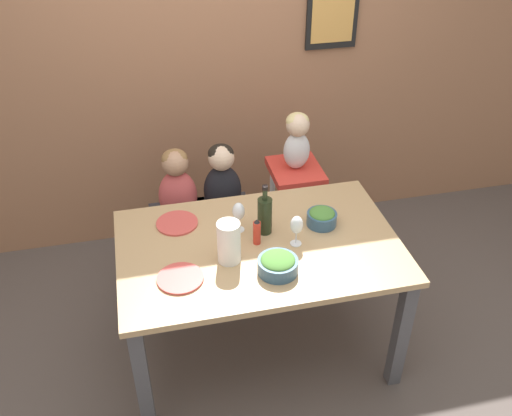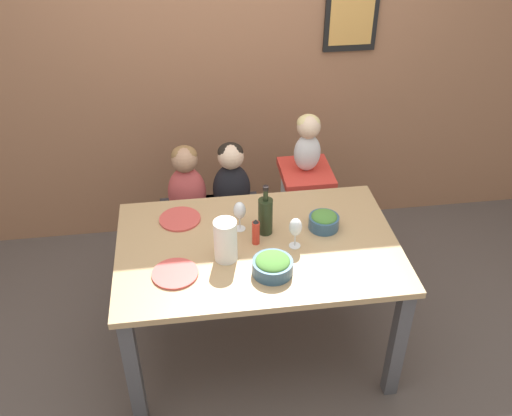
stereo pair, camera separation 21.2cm
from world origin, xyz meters
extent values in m
plane|color=#564C47|center=(0.00, 0.00, 0.00)|extent=(14.00, 14.00, 0.00)
cube|color=#9E6B4C|center=(0.00, 1.29, 1.35)|extent=(10.00, 0.06, 2.70)
cube|color=black|center=(0.77, 1.25, 1.56)|extent=(0.34, 0.02, 0.47)
cube|color=gold|center=(0.77, 1.23, 1.56)|extent=(0.28, 0.00, 0.39)
cube|color=tan|center=(0.00, 0.00, 0.75)|extent=(1.46, 0.94, 0.03)
cube|color=#4C4C51|center=(-0.67, -0.41, 0.37)|extent=(0.07, 0.07, 0.74)
cube|color=#4C4C51|center=(0.67, -0.41, 0.37)|extent=(0.07, 0.07, 0.74)
cube|color=#4C4C51|center=(-0.67, 0.41, 0.37)|extent=(0.07, 0.07, 0.74)
cube|color=#4C4C51|center=(0.67, 0.41, 0.37)|extent=(0.07, 0.07, 0.74)
cylinder|color=silver|center=(-0.49, 0.59, 0.21)|extent=(0.04, 0.04, 0.42)
cylinder|color=silver|center=(-0.21, 0.59, 0.21)|extent=(0.04, 0.04, 0.42)
cylinder|color=silver|center=(-0.49, 0.87, 0.21)|extent=(0.04, 0.04, 0.42)
cylinder|color=silver|center=(-0.21, 0.87, 0.21)|extent=(0.04, 0.04, 0.42)
cube|color=#2D2D33|center=(-0.35, 0.73, 0.45)|extent=(0.37, 0.44, 0.05)
cylinder|color=silver|center=(-0.21, 0.59, 0.21)|extent=(0.04, 0.04, 0.42)
cylinder|color=silver|center=(0.08, 0.59, 0.21)|extent=(0.04, 0.04, 0.42)
cylinder|color=silver|center=(-0.21, 0.87, 0.21)|extent=(0.04, 0.04, 0.42)
cylinder|color=silver|center=(0.08, 0.87, 0.21)|extent=(0.04, 0.04, 0.42)
cube|color=#2D2D33|center=(-0.06, 0.73, 0.45)|extent=(0.37, 0.44, 0.05)
cylinder|color=silver|center=(0.29, 0.61, 0.35)|extent=(0.04, 0.04, 0.70)
cylinder|color=silver|center=(0.53, 0.61, 0.35)|extent=(0.04, 0.04, 0.70)
cylinder|color=silver|center=(0.29, 0.85, 0.35)|extent=(0.04, 0.04, 0.70)
cylinder|color=silver|center=(0.53, 0.85, 0.35)|extent=(0.04, 0.04, 0.70)
cube|color=red|center=(0.41, 0.73, 0.73)|extent=(0.32, 0.37, 0.05)
ellipsoid|color=#C64C4C|center=(-0.35, 0.73, 0.65)|extent=(0.24, 0.18, 0.35)
sphere|color=tan|center=(-0.35, 0.73, 0.88)|extent=(0.16, 0.16, 0.16)
ellipsoid|color=olive|center=(-0.35, 0.74, 0.91)|extent=(0.16, 0.15, 0.11)
ellipsoid|color=black|center=(-0.06, 0.73, 0.65)|extent=(0.24, 0.18, 0.35)
sphere|color=beige|center=(-0.06, 0.73, 0.88)|extent=(0.16, 0.16, 0.16)
ellipsoid|color=black|center=(-0.06, 0.74, 0.91)|extent=(0.16, 0.15, 0.11)
ellipsoid|color=silver|center=(0.41, 0.73, 0.87)|extent=(0.17, 0.13, 0.25)
sphere|color=beige|center=(0.41, 0.73, 1.05)|extent=(0.15, 0.15, 0.15)
ellipsoid|color=#DBC684|center=(0.41, 0.74, 1.07)|extent=(0.14, 0.14, 0.10)
cylinder|color=#232D19|center=(0.05, 0.10, 0.87)|extent=(0.08, 0.08, 0.20)
cylinder|color=#232D19|center=(0.05, 0.10, 1.02)|extent=(0.03, 0.03, 0.08)
cylinder|color=black|center=(0.05, 0.10, 1.05)|extent=(0.03, 0.03, 0.02)
cylinder|color=white|center=(-0.17, -0.09, 0.88)|extent=(0.12, 0.12, 0.22)
cylinder|color=white|center=(0.19, -0.04, 0.77)|extent=(0.06, 0.06, 0.00)
cylinder|color=white|center=(0.19, -0.04, 0.81)|extent=(0.01, 0.01, 0.07)
ellipsoid|color=white|center=(0.19, -0.04, 0.89)|extent=(0.07, 0.07, 0.10)
cylinder|color=white|center=(-0.08, 0.14, 0.77)|extent=(0.06, 0.06, 0.00)
cylinder|color=white|center=(-0.08, 0.14, 0.81)|extent=(0.01, 0.01, 0.07)
ellipsoid|color=white|center=(-0.08, 0.14, 0.89)|extent=(0.07, 0.07, 0.10)
cylinder|color=#335675|center=(0.04, -0.23, 0.81)|extent=(0.20, 0.20, 0.07)
ellipsoid|color=#4C8438|center=(0.04, -0.23, 0.84)|extent=(0.17, 0.17, 0.05)
cylinder|color=#335675|center=(0.37, 0.09, 0.81)|extent=(0.16, 0.16, 0.07)
ellipsoid|color=#4C8438|center=(0.37, 0.09, 0.84)|extent=(0.14, 0.14, 0.05)
cylinder|color=#D14C47|center=(-0.43, -0.18, 0.78)|extent=(0.23, 0.23, 0.01)
cylinder|color=#D14C47|center=(-0.39, 0.27, 0.78)|extent=(0.23, 0.23, 0.01)
cylinder|color=red|center=(-0.01, 0.01, 0.84)|extent=(0.04, 0.04, 0.13)
cone|color=black|center=(-0.01, 0.01, 0.91)|extent=(0.03, 0.03, 0.02)
camera|label=1|loc=(-0.53, -2.25, 2.61)|focal=40.00mm
camera|label=2|loc=(-0.33, -2.29, 2.61)|focal=40.00mm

